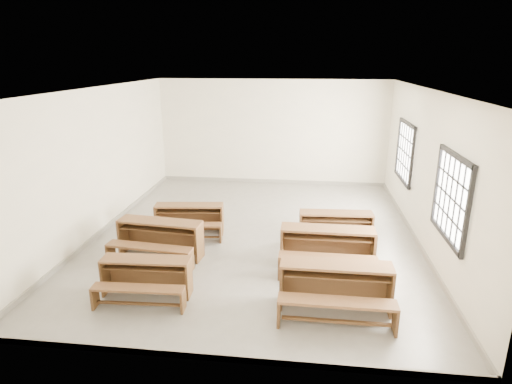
# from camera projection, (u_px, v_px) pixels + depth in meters

# --- Properties ---
(room) EXTENTS (8.50, 8.50, 3.20)m
(room) POSITION_uv_depth(u_px,v_px,m) (260.00, 140.00, 8.96)
(room) COLOR gray
(room) RESTS_ON ground
(desk_set_0) EXTENTS (1.49, 0.82, 0.66)m
(desk_set_0) POSITION_uv_depth(u_px,v_px,m) (146.00, 275.00, 7.02)
(desk_set_0) COLOR brown
(desk_set_0) RESTS_ON ground
(desk_set_1) EXTENTS (1.75, 1.03, 0.75)m
(desk_set_1) POSITION_uv_depth(u_px,v_px,m) (159.00, 237.00, 8.40)
(desk_set_1) COLOR brown
(desk_set_1) RESTS_ON ground
(desk_set_2) EXTENTS (1.59, 0.95, 0.68)m
(desk_set_2) POSITION_uv_depth(u_px,v_px,m) (189.00, 217.00, 9.53)
(desk_set_2) COLOR brown
(desk_set_2) RESTS_ON ground
(desk_set_3) EXTENTS (1.73, 0.90, 0.77)m
(desk_set_3) POSITION_uv_depth(u_px,v_px,m) (336.00, 284.00, 6.60)
(desk_set_3) COLOR brown
(desk_set_3) RESTS_ON ground
(desk_set_4) EXTENTS (1.74, 0.92, 0.78)m
(desk_set_4) POSITION_uv_depth(u_px,v_px,m) (327.00, 245.00, 7.95)
(desk_set_4) COLOR brown
(desk_set_4) RESTS_ON ground
(desk_set_5) EXTENTS (1.57, 0.87, 0.69)m
(desk_set_5) POSITION_uv_depth(u_px,v_px,m) (336.00, 226.00, 9.03)
(desk_set_5) COLOR brown
(desk_set_5) RESTS_ON ground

